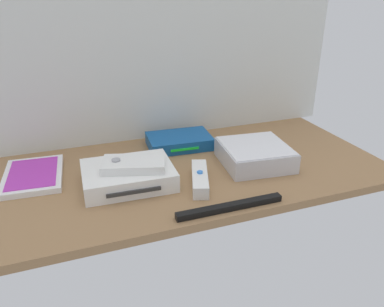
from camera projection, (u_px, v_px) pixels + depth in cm
name	position (u px, v px, depth cm)	size (l,w,h in cm)	color
ground_plane	(192.00, 171.00, 98.81)	(100.00, 48.00, 2.00)	#936D47
back_wall	(162.00, 29.00, 106.15)	(110.00, 1.20, 64.00)	silver
game_console	(128.00, 175.00, 89.72)	(21.64, 17.16, 4.40)	white
mini_computer	(255.00, 154.00, 99.53)	(18.66, 18.66, 5.30)	silver
game_case	(33.00, 175.00, 92.79)	(14.91, 19.91, 1.56)	white
network_router	(179.00, 141.00, 110.21)	(18.78, 13.26, 3.40)	#145193
remote_wand	(200.00, 178.00, 89.74)	(8.24, 15.16, 3.40)	white
remote_classic_pad	(134.00, 164.00, 87.89)	(16.09, 11.79, 2.40)	white
sensor_bar	(230.00, 207.00, 79.99)	(24.00, 1.80, 1.40)	black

